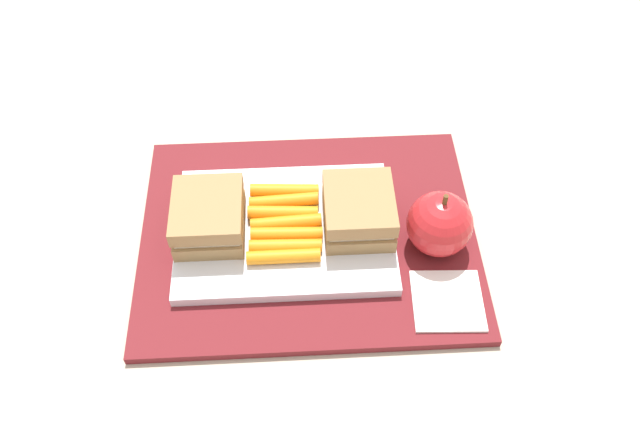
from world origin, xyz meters
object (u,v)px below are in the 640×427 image
object	(u,v)px
sandwich_half_right	(359,211)
paper_napkin	(447,301)
food_tray	(285,230)
sandwich_half_left	(209,217)
carrot_sticks_bundle	(285,223)
apple	(440,224)

from	to	relation	value
sandwich_half_right	paper_napkin	size ratio (longest dim) A/B	1.14
food_tray	sandwich_half_left	world-z (taller)	sandwich_half_left
sandwich_half_right	paper_napkin	xyz separation A→B (m)	(0.08, -0.09, -0.03)
food_tray	sandwich_half_right	distance (m)	0.08
sandwich_half_left	carrot_sticks_bundle	size ratio (longest dim) A/B	0.79
food_tray	paper_napkin	bearing A→B (deg)	-30.17
sandwich_half_left	apple	world-z (taller)	apple
sandwich_half_right	carrot_sticks_bundle	bearing A→B (deg)	179.99
sandwich_half_left	carrot_sticks_bundle	xyz separation A→B (m)	(0.08, 0.00, -0.02)
carrot_sticks_bundle	paper_napkin	distance (m)	0.19
carrot_sticks_bundle	apple	bearing A→B (deg)	-7.78
carrot_sticks_bundle	paper_napkin	size ratio (longest dim) A/B	1.45
apple	sandwich_half_left	bearing A→B (deg)	174.77
paper_napkin	apple	bearing A→B (deg)	90.68
apple	paper_napkin	distance (m)	0.08
sandwich_half_left	apple	distance (m)	0.24
apple	sandwich_half_right	bearing A→B (deg)	165.02
sandwich_half_right	paper_napkin	world-z (taller)	sandwich_half_right
sandwich_half_left	apple	bearing A→B (deg)	-5.23
carrot_sticks_bundle	apple	world-z (taller)	apple
carrot_sticks_bundle	apple	size ratio (longest dim) A/B	1.28
sandwich_half_left	paper_napkin	distance (m)	0.26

